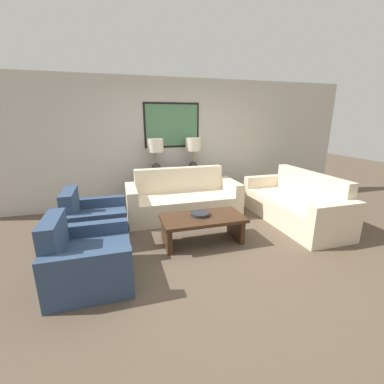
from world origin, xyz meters
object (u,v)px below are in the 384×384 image
Objects in this scene: table_lamp_right at (193,149)px; armchair_near_camera at (88,260)px; couch_by_side at (295,205)px; decorative_bowl at (200,214)px; coffee_table at (202,223)px; console_table at (175,189)px; couch_by_back_wall at (183,201)px; armchair_near_back_wall at (95,223)px; table_lamp_left at (156,150)px.

table_lamp_right reaches higher than armchair_near_camera.
decorative_bowl is at bearing -171.66° from couch_by_side.
coffee_table is at bearing 19.57° from armchair_near_camera.
coffee_table is at bearing -72.95° from decorative_bowl.
decorative_bowl is at bearing 107.05° from coffee_table.
console_table reaches higher than decorative_bowl.
armchair_near_back_wall is at bearing -158.41° from couch_by_back_wall.
table_lamp_right is at bearing 0.00° from table_lamp_left.
armchair_near_camera is (-1.58, -0.56, -0.03)m from coffee_table.
armchair_near_back_wall is (-3.48, 0.22, -0.03)m from couch_by_side.
couch_by_side is 1.93m from coffee_table.
table_lamp_right is 2.54m from armchair_near_back_wall.
couch_by_back_wall is at bearing 89.94° from coffee_table.
coffee_table is at bearing -102.24° from table_lamp_right.
couch_by_back_wall is 1.00× the size of couch_by_side.
table_lamp_right is 1.99m from decorative_bowl.
armchair_near_back_wall and armchair_near_camera have the same top height.
couch_by_side is at bearing -24.06° from couch_by_back_wall.
table_lamp_right is 1.20m from couch_by_back_wall.
armchair_near_back_wall is (-1.56, 0.50, -0.17)m from decorative_bowl.
table_lamp_right is at bearing 50.57° from armchair_near_camera.
couch_by_side is at bearing 8.34° from decorative_bowl.
armchair_near_camera is at bearing -90.00° from armchair_near_back_wall.
armchair_near_camera is (-1.58, -1.75, -0.03)m from couch_by_back_wall.
couch_by_back_wall is 1.19m from coffee_table.
table_lamp_left is at bearing 180.00° from console_table.
armchair_near_camera reaches higher than decorative_bowl.
coffee_table is 0.15m from decorative_bowl.
armchair_near_camera is (-1.18, -2.41, -0.94)m from table_lamp_left.
decorative_bowl is 1.65m from armchair_near_back_wall.
armchair_near_camera is at bearing -158.39° from decorative_bowl.
couch_by_side is at bearing 14.50° from armchair_near_camera.
decorative_bowl is at bearing -90.60° from console_table.
coffee_table is at bearing -169.90° from couch_by_side.
couch_by_side is (1.90, -0.85, 0.00)m from couch_by_back_wall.
couch_by_back_wall is at bearing 89.05° from decorative_bowl.
table_lamp_left is 0.76× the size of armchair_near_back_wall.
table_lamp_left is 1.98m from decorative_bowl.
couch_by_back_wall and couch_by_side have the same top height.
coffee_table is (-1.90, -0.34, 0.01)m from couch_by_side.
table_lamp_right reaches higher than coffee_table.
table_lamp_left reaches higher than decorative_bowl.
decorative_bowl is (-1.92, -0.28, 0.14)m from couch_by_side.
couch_by_side reaches higher than decorative_bowl.
console_table is 0.94m from table_lamp_right.
armchair_near_back_wall is at bearing -132.58° from table_lamp_left.
armchair_near_camera is (0.00, -1.12, 0.00)m from armchair_near_back_wall.
decorative_bowl is at bearing -17.88° from armchair_near_back_wall.
couch_by_side is 7.39× the size of decorative_bowl.
couch_by_side reaches higher than console_table.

